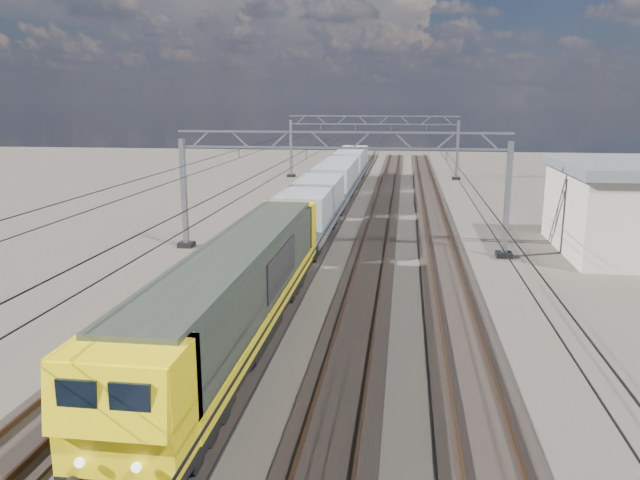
# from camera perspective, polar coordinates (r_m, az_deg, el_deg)

# --- Properties ---
(ground) EXTENTS (160.00, 160.00, 0.00)m
(ground) POSITION_cam_1_polar(r_m,az_deg,el_deg) (33.33, 1.10, -2.71)
(ground) COLOR #2C2721
(ground) RESTS_ON ground
(track_outer_west) EXTENTS (2.60, 140.00, 0.30)m
(track_outer_west) POSITION_cam_1_polar(r_m,az_deg,el_deg) (34.50, -8.85, -2.21)
(track_outer_west) COLOR black
(track_outer_west) RESTS_ON ground
(track_loco) EXTENTS (2.60, 140.00, 0.30)m
(track_loco) POSITION_cam_1_polar(r_m,az_deg,el_deg) (33.59, -2.29, -2.47)
(track_loco) COLOR black
(track_loco) RESTS_ON ground
(track_inner_east) EXTENTS (2.60, 140.00, 0.30)m
(track_inner_east) POSITION_cam_1_polar(r_m,az_deg,el_deg) (33.15, 4.54, -2.71)
(track_inner_east) COLOR black
(track_inner_east) RESTS_ON ground
(track_outer_east) EXTENTS (2.60, 140.00, 0.30)m
(track_outer_east) POSITION_cam_1_polar(r_m,az_deg,el_deg) (33.19, 11.46, -2.91)
(track_outer_east) COLOR black
(track_outer_east) RESTS_ON ground
(catenary_gantry_mid) EXTENTS (19.90, 0.90, 7.11)m
(catenary_gantry_mid) POSITION_cam_1_polar(r_m,az_deg,el_deg) (36.45, 1.86, 4.89)
(catenary_gantry_mid) COLOR gray
(catenary_gantry_mid) RESTS_ON ground
(catenary_gantry_far) EXTENTS (19.90, 0.90, 7.11)m
(catenary_gantry_far) POSITION_cam_1_polar(r_m,az_deg,el_deg) (72.18, 4.85, 8.73)
(catenary_gantry_far) COLOR gray
(catenary_gantry_far) RESTS_ON ground
(overhead_wires) EXTENTS (12.03, 140.00, 0.53)m
(overhead_wires) POSITION_cam_1_polar(r_m,az_deg,el_deg) (40.21, 2.47, 8.26)
(overhead_wires) COLOR black
(overhead_wires) RESTS_ON ground
(locomotive) EXTENTS (2.76, 21.10, 3.62)m
(locomotive) POSITION_cam_1_polar(r_m,az_deg,el_deg) (22.40, -7.36, -4.36)
(locomotive) COLOR black
(locomotive) RESTS_ON ground
(hopper_wagon_lead) EXTENTS (3.38, 13.00, 3.25)m
(hopper_wagon_lead) POSITION_cam_1_polar(r_m,az_deg,el_deg) (39.34, -0.69, 3.00)
(hopper_wagon_lead) COLOR black
(hopper_wagon_lead) RESTS_ON ground
(hopper_wagon_mid) EXTENTS (3.38, 13.00, 3.25)m
(hopper_wagon_mid) POSITION_cam_1_polar(r_m,az_deg,el_deg) (53.27, 1.55, 5.56)
(hopper_wagon_mid) COLOR black
(hopper_wagon_mid) RESTS_ON ground
(hopper_wagon_third) EXTENTS (3.38, 13.00, 3.25)m
(hopper_wagon_third) POSITION_cam_1_polar(r_m,az_deg,el_deg) (67.32, 2.88, 7.04)
(hopper_wagon_third) COLOR black
(hopper_wagon_third) RESTS_ON ground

